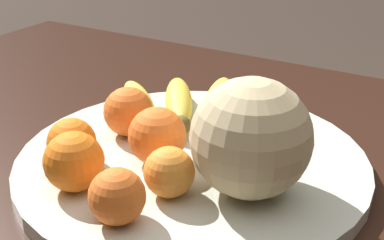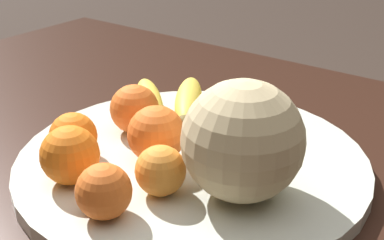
{
  "view_description": "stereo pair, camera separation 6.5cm",
  "coord_description": "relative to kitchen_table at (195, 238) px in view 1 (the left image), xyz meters",
  "views": [
    {
      "loc": [
        0.29,
        -0.49,
        1.07
      ],
      "look_at": [
        -0.02,
        0.02,
        0.79
      ],
      "focal_mm": 50.0,
      "sensor_mm": 36.0,
      "label": 1
    },
    {
      "loc": [
        0.34,
        -0.46,
        1.07
      ],
      "look_at": [
        -0.02,
        0.02,
        0.79
      ],
      "focal_mm": 50.0,
      "sensor_mm": 36.0,
      "label": 2
    }
  ],
  "objects": [
    {
      "name": "kitchen_table",
      "position": [
        0.0,
        0.0,
        0.0
      ],
      "size": [
        1.43,
        0.96,
        0.72
      ],
      "color": "black",
      "rests_on": "ground_plane"
    },
    {
      "name": "fruit_bowl",
      "position": [
        -0.02,
        0.02,
        0.1
      ],
      "size": [
        0.44,
        0.44,
        0.02
      ],
      "color": "beige",
      "rests_on": "kitchen_table"
    },
    {
      "name": "melon",
      "position": [
        0.08,
        -0.02,
        0.18
      ],
      "size": [
        0.13,
        0.13,
        0.13
      ],
      "color": "#C6B284",
      "rests_on": "fruit_bowl"
    },
    {
      "name": "banana_bunch",
      "position": [
        -0.09,
        0.12,
        0.13
      ],
      "size": [
        0.21,
        0.22,
        0.04
      ],
      "rotation": [
        0.0,
        0.0,
        8.44
      ],
      "color": "brown",
      "rests_on": "fruit_bowl"
    },
    {
      "name": "orange_front_left",
      "position": [
        -0.12,
        0.03,
        0.14
      ],
      "size": [
        0.07,
        0.07,
        0.07
      ],
      "color": "orange",
      "rests_on": "fruit_bowl"
    },
    {
      "name": "orange_front_right",
      "position": [
        -0.04,
        -0.02,
        0.15
      ],
      "size": [
        0.07,
        0.07,
        0.07
      ],
      "color": "orange",
      "rests_on": "fruit_bowl"
    },
    {
      "name": "orange_mid_center",
      "position": [
        -0.01,
        -0.14,
        0.14
      ],
      "size": [
        0.06,
        0.06,
        0.06
      ],
      "color": "orange",
      "rests_on": "fruit_bowl"
    },
    {
      "name": "orange_back_left",
      "position": [
        -0.09,
        -0.11,
        0.14
      ],
      "size": [
        0.07,
        0.07,
        0.07
      ],
      "color": "orange",
      "rests_on": "fruit_bowl"
    },
    {
      "name": "orange_back_right",
      "position": [
        0.01,
        -0.07,
        0.14
      ],
      "size": [
        0.06,
        0.06,
        0.06
      ],
      "color": "orange",
      "rests_on": "fruit_bowl"
    },
    {
      "name": "orange_top_small",
      "position": [
        -0.13,
        -0.07,
        0.14
      ],
      "size": [
        0.06,
        0.06,
        0.06
      ],
      "color": "orange",
      "rests_on": "fruit_bowl"
    }
  ]
}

